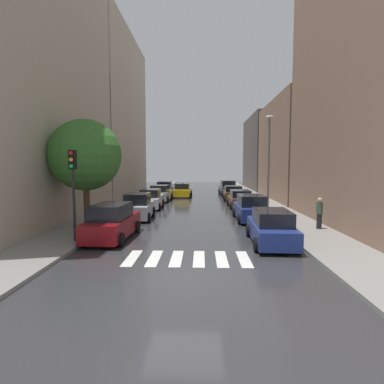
% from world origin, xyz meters
% --- Properties ---
extents(ground_plane, '(28.00, 72.00, 0.04)m').
position_xyz_m(ground_plane, '(0.00, 24.00, -0.02)').
color(ground_plane, '#2E2E30').
extents(sidewalk_left, '(3.00, 72.00, 0.15)m').
position_xyz_m(sidewalk_left, '(-6.50, 24.00, 0.07)').
color(sidewalk_left, gray).
rests_on(sidewalk_left, ground).
extents(sidewalk_right, '(3.00, 72.00, 0.15)m').
position_xyz_m(sidewalk_right, '(6.50, 24.00, 0.07)').
color(sidewalk_right, gray).
rests_on(sidewalk_right, ground).
extents(crosswalk_stripes, '(4.95, 2.20, 0.01)m').
position_xyz_m(crosswalk_stripes, '(0.00, 2.30, 0.01)').
color(crosswalk_stripes, silver).
rests_on(crosswalk_stripes, ground).
extents(building_left_near, '(6.00, 18.10, 19.87)m').
position_xyz_m(building_left_near, '(-11.00, 10.21, 9.94)').
color(building_left_near, '#B2A38C').
rests_on(building_left_near, ground).
extents(building_left_mid, '(6.00, 18.14, 19.77)m').
position_xyz_m(building_left_mid, '(-11.00, 28.75, 9.89)').
color(building_left_mid, '#B2A38C').
rests_on(building_left_mid, ground).
extents(building_right_near, '(6.00, 14.63, 18.03)m').
position_xyz_m(building_right_near, '(11.00, 9.22, 9.01)').
color(building_right_near, '#8C6B56').
rests_on(building_right_near, ground).
extents(building_right_mid, '(6.00, 14.14, 10.66)m').
position_xyz_m(building_right_mid, '(11.00, 24.09, 5.33)').
color(building_right_mid, '#8C6B56').
rests_on(building_right_mid, ground).
extents(building_right_far, '(6.00, 14.26, 11.25)m').
position_xyz_m(building_right_far, '(11.00, 39.10, 5.62)').
color(building_right_far, '#564C47').
rests_on(building_right_far, ground).
extents(parked_car_left_nearest, '(2.14, 4.72, 1.81)m').
position_xyz_m(parked_car_left_nearest, '(-4.00, 5.59, 0.84)').
color(parked_car_left_nearest, maroon).
rests_on(parked_car_left_nearest, ground).
extents(parked_car_left_second, '(2.13, 4.31, 1.80)m').
position_xyz_m(parked_car_left_second, '(-3.89, 11.55, 0.84)').
color(parked_car_left_second, '#B2B7BF').
rests_on(parked_car_left_second, ground).
extents(parked_car_left_third, '(2.08, 4.55, 1.70)m').
position_xyz_m(parked_car_left_third, '(-3.88, 16.93, 0.79)').
color(parked_car_left_third, silver).
rests_on(parked_car_left_third, ground).
extents(parked_car_left_fourth, '(2.24, 4.62, 1.68)m').
position_xyz_m(parked_car_left_fourth, '(-3.79, 22.51, 0.79)').
color(parked_car_left_fourth, '#B2B7BF').
rests_on(parked_car_left_fourth, ground).
extents(parked_car_left_fifth, '(2.08, 4.46, 1.80)m').
position_xyz_m(parked_car_left_fifth, '(-3.91, 27.79, 0.84)').
color(parked_car_left_fifth, '#474C51').
rests_on(parked_car_left_fifth, ground).
extents(parked_car_right_nearest, '(2.11, 4.52, 1.65)m').
position_xyz_m(parked_car_right_nearest, '(3.86, 4.74, 0.77)').
color(parked_car_right_nearest, navy).
rests_on(parked_car_right_nearest, ground).
extents(parked_car_right_second, '(2.14, 4.46, 1.75)m').
position_xyz_m(parked_car_right_second, '(3.90, 11.10, 0.81)').
color(parked_car_right_second, navy).
rests_on(parked_car_right_second, ground).
extents(parked_car_right_third, '(2.10, 4.04, 1.57)m').
position_xyz_m(parked_car_right_third, '(3.98, 17.60, 0.74)').
color(parked_car_right_third, brown).
rests_on(parked_car_right_third, ground).
extents(parked_car_right_fourth, '(2.23, 4.36, 1.55)m').
position_xyz_m(parked_car_right_fourth, '(3.98, 23.73, 0.73)').
color(parked_car_right_fourth, brown).
rests_on(parked_car_right_fourth, ground).
extents(parked_car_right_fifth, '(2.23, 4.58, 1.82)m').
position_xyz_m(parked_car_right_fifth, '(3.92, 30.04, 0.84)').
color(parked_car_right_fifth, '#474C51').
rests_on(parked_car_right_fifth, ground).
extents(taxi_midroad, '(2.15, 4.39, 1.81)m').
position_xyz_m(taxi_midroad, '(-1.69, 26.75, 0.76)').
color(taxi_midroad, yellow).
rests_on(taxi_midroad, ground).
extents(pedestrian_foreground, '(0.36, 0.36, 1.78)m').
position_xyz_m(pedestrian_foreground, '(7.23, 7.72, 1.09)').
color(pedestrian_foreground, black).
rests_on(pedestrian_foreground, sidewalk_right).
extents(street_tree_left, '(4.15, 4.15, 6.26)m').
position_xyz_m(street_tree_left, '(-6.22, 8.09, 4.32)').
color(street_tree_left, '#513823').
rests_on(street_tree_left, sidewalk_left).
extents(traffic_light_left_corner, '(0.30, 0.42, 4.30)m').
position_xyz_m(traffic_light_left_corner, '(-5.45, 4.41, 3.29)').
color(traffic_light_left_corner, black).
rests_on(traffic_light_left_corner, sidewalk_left).
extents(lamp_post_right, '(0.60, 0.28, 7.27)m').
position_xyz_m(lamp_post_right, '(5.55, 13.49, 4.32)').
color(lamp_post_right, '#595B60').
rests_on(lamp_post_right, sidewalk_right).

